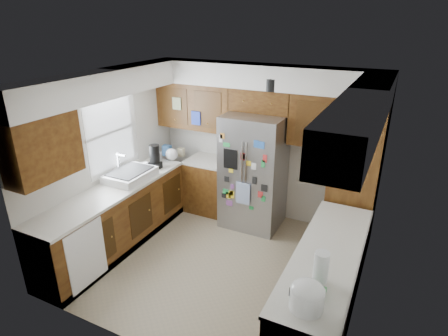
{
  "coord_description": "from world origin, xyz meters",
  "views": [
    {
      "loc": [
        1.97,
        -3.8,
        3.15
      ],
      "look_at": [
        -0.09,
        0.35,
        1.26
      ],
      "focal_mm": 30.0,
      "sensor_mm": 36.0,
      "label": 1
    }
  ],
  "objects": [
    {
      "name": "sink_assembly",
      "position": [
        -1.5,
        0.1,
        0.99
      ],
      "size": [
        0.52,
        0.7,
        0.37
      ],
      "color": "white",
      "rests_on": "left_counter_run"
    },
    {
      "name": "right_counter_run",
      "position": [
        1.5,
        -0.47,
        0.42
      ],
      "size": [
        0.63,
        2.25,
        0.92
      ],
      "color": "#3D1D0B",
      "rests_on": "ground"
    },
    {
      "name": "fridge_top_items",
      "position": [
        0.04,
        1.36,
        2.27
      ],
      "size": [
        0.71,
        0.3,
        0.25
      ],
      "color": "#1B3DA5",
      "rests_on": "bridge_cabinet"
    },
    {
      "name": "pantry",
      "position": [
        1.5,
        1.15,
        1.07
      ],
      "size": [
        0.6,
        0.9,
        2.15
      ],
      "primitive_type": "cube",
      "color": "#3D1D0B",
      "rests_on": "ground"
    },
    {
      "name": "bridge_cabinet",
      "position": [
        0.0,
        1.43,
        1.98
      ],
      "size": [
        0.96,
        0.34,
        0.35
      ],
      "primitive_type": "cube",
      "color": "#3D1D0B",
      "rests_on": "fridge"
    },
    {
      "name": "floor",
      "position": [
        0.0,
        0.0,
        0.0
      ],
      "size": [
        3.6,
        3.6,
        0.0
      ],
      "primitive_type": "plane",
      "color": "gray",
      "rests_on": "ground"
    },
    {
      "name": "left_counter_run",
      "position": [
        -1.36,
        0.03,
        0.43
      ],
      "size": [
        1.36,
        3.2,
        0.92
      ],
      "color": "#3D1D0B",
      "rests_on": "ground"
    },
    {
      "name": "left_counter_clutter",
      "position": [
        -1.45,
        0.85,
        1.05
      ],
      "size": [
        0.37,
        0.83,
        0.38
      ],
      "color": "black",
      "rests_on": "left_counter_run"
    },
    {
      "name": "rice_cooker",
      "position": [
        1.5,
        -1.34,
        1.05
      ],
      "size": [
        0.29,
        0.28,
        0.25
      ],
      "color": "white",
      "rests_on": "right_counter_run"
    },
    {
      "name": "room_shell",
      "position": [
        -0.11,
        0.36,
        1.82
      ],
      "size": [
        3.64,
        3.24,
        2.52
      ],
      "color": "silver",
      "rests_on": "ground"
    },
    {
      "name": "fridge",
      "position": [
        -0.0,
        1.2,
        0.9
      ],
      "size": [
        0.9,
        0.79,
        1.8
      ],
      "color": "gray",
      "rests_on": "ground"
    },
    {
      "name": "paper_towel",
      "position": [
        1.52,
        -0.95,
        1.07
      ],
      "size": [
        0.13,
        0.13,
        0.3
      ],
      "primitive_type": "cylinder",
      "color": "white",
      "rests_on": "right_counter_run"
    }
  ]
}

